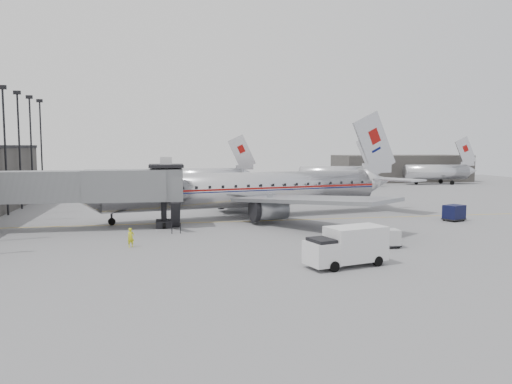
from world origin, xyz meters
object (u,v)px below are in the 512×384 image
baggage_cart_white (387,238)px  baggage_cart_navy (454,212)px  service_van (347,246)px  airliner (252,189)px  ramp_worker (131,238)px

baggage_cart_white → baggage_cart_navy: bearing=43.6°
service_van → baggage_cart_navy: (19.03, 17.29, -0.48)m
airliner → service_van: size_ratio=6.53×
airliner → ramp_worker: (-12.78, -15.17, -2.41)m
baggage_cart_white → ramp_worker: ramp_worker is taller
airliner → baggage_cart_white: bearing=-80.1°
service_van → baggage_cart_navy: size_ratio=2.23×
baggage_cart_white → ramp_worker: bearing=171.0°
airliner → ramp_worker: size_ratio=25.18×
service_van → baggage_cart_white: size_ratio=3.14×
baggage_cart_navy → baggage_cart_white: size_ratio=1.41×
baggage_cart_white → ramp_worker: 20.87m
service_van → ramp_worker: 17.63m
baggage_cart_white → ramp_worker: size_ratio=1.23×
baggage_cart_navy → ramp_worker: 34.93m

